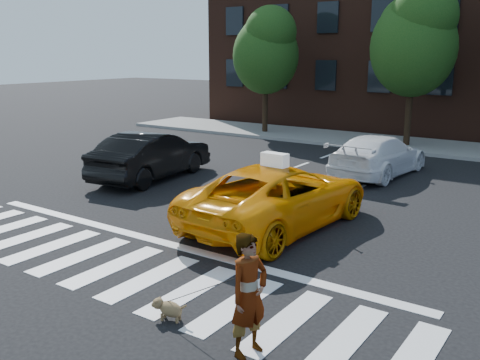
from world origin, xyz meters
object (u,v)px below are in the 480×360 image
object	(u,v)px
tree_mid	(415,37)
black_sedan	(152,155)
woman	(249,295)
dog	(168,308)
white_suv	(378,155)
taxi	(278,196)
tree_left	(266,48)

from	to	relation	value
tree_mid	black_sedan	distance (m)	12.75
tree_mid	woman	size ratio (longest dim) A/B	3.94
tree_mid	dog	world-z (taller)	tree_mid
tree_mid	white_suv	world-z (taller)	tree_mid
taxi	white_suv	size ratio (longest dim) A/B	1.15
white_suv	black_sedan	bearing A→B (deg)	42.23
woman	dog	size ratio (longest dim) A/B	2.95
taxi	dog	bearing A→B (deg)	104.65
tree_mid	woman	world-z (taller)	tree_mid
tree_left	tree_mid	bearing A→B (deg)	-0.00
black_sedan	dog	bearing A→B (deg)	128.36
tree_left	woman	size ratio (longest dim) A/B	3.61
taxi	tree_mid	bearing A→B (deg)	-82.37
woman	taxi	bearing A→B (deg)	38.09
taxi	woman	size ratio (longest dim) A/B	3.10
tree_mid	black_sedan	size ratio (longest dim) A/B	1.46
taxi	woman	bearing A→B (deg)	120.23
tree_left	white_suv	world-z (taller)	tree_left
tree_mid	taxi	distance (m)	13.53
black_sedan	white_suv	distance (m)	7.85
tree_left	woman	distance (m)	21.45
tree_mid	white_suv	bearing A→B (deg)	-81.78
black_sedan	taxi	bearing A→B (deg)	155.40
tree_left	tree_mid	distance (m)	7.51
tree_mid	white_suv	distance (m)	7.34
taxi	tree_left	bearing A→B (deg)	-53.19
tree_mid	taxi	bearing A→B (deg)	-86.15
tree_left	white_suv	size ratio (longest dim) A/B	1.34
white_suv	woman	world-z (taller)	woman
white_suv	dog	bearing A→B (deg)	98.53
dog	tree_mid	bearing A→B (deg)	78.94
tree_mid	woman	bearing A→B (deg)	-79.16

